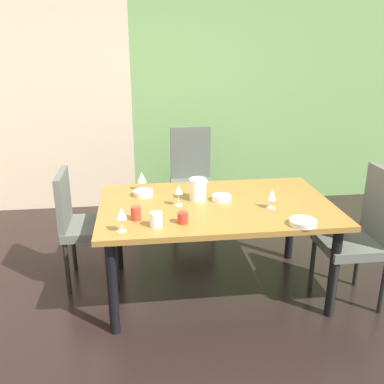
# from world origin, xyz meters

# --- Properties ---
(ground_plane) EXTENTS (5.91, 5.25, 0.02)m
(ground_plane) POSITION_xyz_m (0.00, 0.00, -0.01)
(ground_plane) COLOR black
(back_panel_interior) EXTENTS (2.64, 0.10, 2.74)m
(back_panel_interior) POSITION_xyz_m (-1.63, 2.58, 1.37)
(back_panel_interior) COLOR beige
(back_panel_interior) RESTS_ON ground_plane
(garden_window_panel) EXTENTS (3.26, 0.10, 2.74)m
(garden_window_panel) POSITION_xyz_m (1.32, 2.58, 1.37)
(garden_window_panel) COLOR #6E9955
(garden_window_panel) RESTS_ON ground_plane
(dining_table) EXTENTS (1.75, 1.09, 0.74)m
(dining_table) POSITION_xyz_m (0.31, 0.53, 0.67)
(dining_table) COLOR olive
(dining_table) RESTS_ON ground_plane
(chair_left_far) EXTENTS (0.45, 0.44, 0.95)m
(chair_left_far) POSITION_xyz_m (-0.73, 0.80, 0.54)
(chair_left_far) COLOR #52564D
(chair_left_far) RESTS_ON ground_plane
(chair_right_near) EXTENTS (0.44, 0.44, 1.05)m
(chair_right_near) POSITION_xyz_m (1.36, 0.25, 0.58)
(chair_right_near) COLOR #52564D
(chair_right_near) RESTS_ON ground_plane
(chair_head_far) EXTENTS (0.44, 0.45, 1.06)m
(chair_head_far) POSITION_xyz_m (0.29, 1.81, 0.58)
(chair_head_far) COLOR #52564D
(chair_head_far) RESTS_ON ground_plane
(wine_glass_right) EXTENTS (0.07, 0.07, 0.17)m
(wine_glass_right) POSITION_xyz_m (-0.38, 0.11, 0.87)
(wine_glass_right) COLOR silver
(wine_glass_right) RESTS_ON dining_table
(wine_glass_front) EXTENTS (0.08, 0.08, 0.15)m
(wine_glass_front) POSITION_xyz_m (-0.24, 0.91, 0.85)
(wine_glass_front) COLOR silver
(wine_glass_front) RESTS_ON dining_table
(wine_glass_rear) EXTENTS (0.06, 0.06, 0.16)m
(wine_glass_rear) POSITION_xyz_m (0.02, 0.52, 0.86)
(wine_glass_rear) COLOR silver
(wine_glass_rear) RESTS_ON dining_table
(wine_glass_east) EXTENTS (0.07, 0.07, 0.15)m
(wine_glass_east) POSITION_xyz_m (0.69, 0.39, 0.85)
(wine_glass_east) COLOR silver
(wine_glass_east) RESTS_ON dining_table
(serving_bowl_near_shelf) EXTENTS (0.15, 0.15, 0.04)m
(serving_bowl_near_shelf) POSITION_xyz_m (0.36, 0.59, 0.77)
(serving_bowl_near_shelf) COLOR white
(serving_bowl_near_shelf) RESTS_ON dining_table
(serving_bowl_south) EXTENTS (0.16, 0.16, 0.04)m
(serving_bowl_south) POSITION_xyz_m (-0.23, 0.77, 0.77)
(serving_bowl_south) COLOR beige
(serving_bowl_south) RESTS_ON dining_table
(serving_bowl_left) EXTENTS (0.18, 0.18, 0.04)m
(serving_bowl_left) POSITION_xyz_m (0.81, 0.07, 0.76)
(serving_bowl_left) COLOR beige
(serving_bowl_left) RESTS_ON dining_table
(cup_near_window) EXTENTS (0.07, 0.07, 0.09)m
(cup_near_window) POSITION_xyz_m (-0.29, 0.29, 0.79)
(cup_near_window) COLOR red
(cup_near_window) RESTS_ON dining_table
(cup_corner) EXTENTS (0.08, 0.08, 0.10)m
(cup_corner) POSITION_xyz_m (-0.16, 0.16, 0.79)
(cup_corner) COLOR white
(cup_corner) RESTS_ON dining_table
(cup_north) EXTENTS (0.07, 0.07, 0.08)m
(cup_north) POSITION_xyz_m (0.02, 0.20, 0.78)
(cup_north) COLOR red
(cup_north) RESTS_ON dining_table
(pitcher_center) EXTENTS (0.14, 0.13, 0.17)m
(pitcher_center) POSITION_xyz_m (0.18, 0.62, 0.83)
(pitcher_center) COLOR white
(pitcher_center) RESTS_ON dining_table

